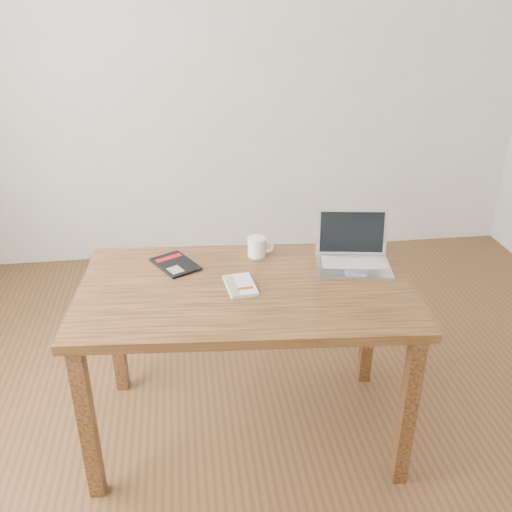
{
  "coord_description": "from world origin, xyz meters",
  "views": [
    {
      "loc": [
        -0.41,
        -1.84,
        1.87
      ],
      "look_at": [
        -0.13,
        0.19,
        0.85
      ],
      "focal_mm": 40.0,
      "sensor_mm": 36.0,
      "label": 1
    }
  ],
  "objects": [
    {
      "name": "desk",
      "position": [
        -0.18,
        0.13,
        0.66
      ],
      "size": [
        1.4,
        0.87,
        0.75
      ],
      "rotation": [
        0.0,
        0.0,
        -0.08
      ],
      "color": "#543319",
      "rests_on": "ground"
    },
    {
      "name": "black_guidebook",
      "position": [
        -0.46,
        0.35,
        0.76
      ],
      "size": [
        0.23,
        0.25,
        0.01
      ],
      "rotation": [
        0.0,
        0.0,
        0.5
      ],
      "color": "black",
      "rests_on": "desk"
    },
    {
      "name": "laptop",
      "position": [
        0.3,
        0.26,
        0.8
      ],
      "size": [
        0.34,
        0.3,
        0.22
      ],
      "rotation": [
        0.0,
        0.0,
        -0.16
      ],
      "color": "silver",
      "rests_on": "desk"
    },
    {
      "name": "room",
      "position": [
        -0.07,
        0.0,
        1.36
      ],
      "size": [
        4.04,
        4.04,
        2.7
      ],
      "color": "brown",
      "rests_on": "ground"
    },
    {
      "name": "coffee_mug",
      "position": [
        -0.1,
        0.4,
        0.79
      ],
      "size": [
        0.12,
        0.08,
        0.09
      ],
      "rotation": [
        0.0,
        0.0,
        -0.09
      ],
      "color": "white",
      "rests_on": "desk"
    },
    {
      "name": "white_guidebook",
      "position": [
        -0.2,
        0.12,
        0.76
      ],
      "size": [
        0.13,
        0.19,
        0.02
      ],
      "rotation": [
        0.0,
        0.0,
        0.11
      ],
      "color": "silver",
      "rests_on": "desk"
    }
  ]
}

